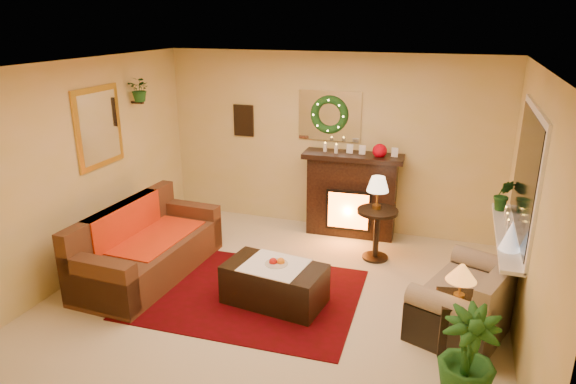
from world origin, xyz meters
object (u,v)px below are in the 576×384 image
(side_table_round, at_px, (376,236))
(sofa, at_px, (149,242))
(loveseat, at_px, (470,288))
(fireplace, at_px, (352,198))
(coffee_table, at_px, (275,286))
(end_table_square, at_px, (459,322))

(side_table_round, bearing_deg, sofa, -152.66)
(loveseat, distance_m, side_table_round, 1.70)
(sofa, bearing_deg, fireplace, 46.87)
(loveseat, bearing_deg, sofa, -158.19)
(loveseat, bearing_deg, coffee_table, -152.99)
(loveseat, height_order, side_table_round, loveseat)
(sofa, xyz_separation_m, coffee_table, (1.69, -0.14, -0.22))
(end_table_square, bearing_deg, fireplace, 123.29)
(loveseat, xyz_separation_m, end_table_square, (-0.08, -0.43, -0.15))
(fireplace, xyz_separation_m, coffee_table, (-0.39, -2.20, -0.34))
(side_table_round, distance_m, end_table_square, 1.99)
(fireplace, relative_size, side_table_round, 1.81)
(end_table_square, height_order, coffee_table, end_table_square)
(fireplace, bearing_deg, coffee_table, -102.67)
(sofa, relative_size, loveseat, 1.49)
(end_table_square, bearing_deg, coffee_table, 174.39)
(fireplace, height_order, loveseat, fireplace)
(coffee_table, bearing_deg, side_table_round, 66.26)
(sofa, distance_m, side_table_round, 2.90)
(sofa, relative_size, side_table_round, 2.96)
(side_table_round, bearing_deg, loveseat, -46.93)
(side_table_round, distance_m, coffee_table, 1.73)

